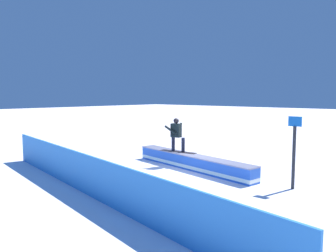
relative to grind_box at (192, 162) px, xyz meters
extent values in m
plane|color=white|center=(0.00, 0.00, -0.26)|extent=(120.00, 120.00, 0.00)
cube|color=blue|center=(0.00, 0.00, 0.01)|extent=(5.89, 1.45, 0.53)
cube|color=white|center=(0.00, 0.00, -0.13)|extent=(5.90, 1.46, 0.13)
cube|color=gray|center=(0.00, 0.00, 0.29)|extent=(5.90, 1.51, 0.04)
cube|color=black|center=(0.81, -0.12, 0.32)|extent=(1.61, 0.53, 0.01)
cylinder|color=black|center=(1.04, -0.09, 0.61)|extent=(0.16, 0.16, 0.58)
cylinder|color=black|center=(0.57, -0.16, 0.61)|extent=(0.16, 0.16, 0.58)
cube|color=black|center=(0.90, -0.11, 1.18)|extent=(0.43, 0.30, 0.56)
sphere|color=black|center=(0.90, -0.11, 1.57)|extent=(0.22, 0.22, 0.22)
cylinder|color=black|center=(1.05, 0.08, 1.21)|extent=(0.53, 0.17, 0.35)
cylinder|color=black|center=(0.83, -0.29, 1.21)|extent=(0.17, 0.11, 0.56)
cube|color=#2D80DB|center=(0.00, 4.64, 0.33)|extent=(12.92, 2.05, 1.17)
cylinder|color=#262628|center=(-3.96, 0.06, 0.71)|extent=(0.10, 0.10, 1.93)
cube|color=blue|center=(-3.96, 0.06, 1.82)|extent=(0.40, 0.04, 0.30)
camera|label=1|loc=(-7.67, 9.92, 2.63)|focal=35.04mm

